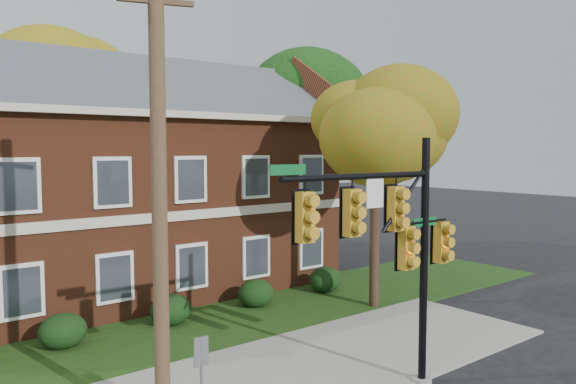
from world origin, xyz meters
TOP-DOWN VIEW (x-y plane):
  - ground at (0.00, 0.00)m, footprint 120.00×120.00m
  - sidewalk at (0.00, 1.00)m, footprint 14.00×5.00m
  - grass_strip at (0.00, 6.00)m, footprint 30.00×6.00m
  - apartment_building at (-2.00, 11.95)m, footprint 18.80×8.80m
  - hedge_left at (-5.50, 6.70)m, footprint 1.40×1.26m
  - hedge_center at (-2.00, 6.70)m, footprint 1.40×1.26m
  - hedge_right at (1.50, 6.70)m, footprint 1.40×1.26m
  - hedge_far_right at (5.00, 6.70)m, footprint 1.40×1.26m
  - tree_near_right at (5.22, 3.87)m, footprint 4.50×4.25m
  - tree_right_rear at (9.31, 12.81)m, footprint 6.30×5.95m
  - tree_far_rear at (-0.66, 19.79)m, footprint 6.84×6.46m
  - traffic_signal at (-0.29, -1.47)m, footprint 5.54×0.49m
  - utility_pole at (-5.41, 0.27)m, footprint 1.44×0.58m
  - sign_post at (-4.94, -0.51)m, footprint 0.31×0.06m

SIDE VIEW (x-z plane):
  - ground at x=0.00m, z-range 0.00..0.00m
  - grass_strip at x=0.00m, z-range 0.00..0.04m
  - sidewalk at x=0.00m, z-range 0.00..0.08m
  - hedge_left at x=-5.50m, z-range 0.00..1.05m
  - hedge_center at x=-2.00m, z-range 0.00..1.05m
  - hedge_right at x=1.50m, z-range 0.00..1.05m
  - hedge_far_right at x=5.00m, z-range 0.00..1.05m
  - sign_post at x=-4.94m, z-range 0.39..2.55m
  - traffic_signal at x=-0.29m, z-range 0.75..6.93m
  - utility_pole at x=-5.41m, z-range 0.07..9.61m
  - apartment_building at x=-2.00m, z-range 0.12..9.86m
  - tree_near_right at x=5.22m, z-range 2.38..10.96m
  - tree_right_rear at x=9.31m, z-range 2.81..13.43m
  - tree_far_rear at x=-0.66m, z-range 3.08..14.60m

